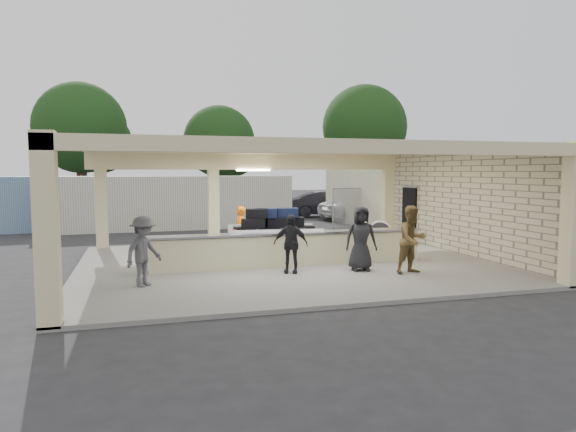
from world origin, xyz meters
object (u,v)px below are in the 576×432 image
object	(u,v)px
passenger_a	(412,240)
passenger_d	(361,238)
car_white_b	(407,206)
passenger_c	(144,251)
car_dark	(326,204)
luggage_cart	(272,231)
baggage_handler	(240,231)
container_white	(170,202)
baggage_counter	(291,249)
car_white_a	(363,208)
drum_fan	(380,233)
passenger_b	(291,244)

from	to	relation	value
passenger_a	passenger_d	size ratio (longest dim) A/B	1.02
car_white_b	passenger_c	bearing A→B (deg)	159.92
car_dark	passenger_d	bearing A→B (deg)	169.56
luggage_cart	passenger_a	size ratio (longest dim) A/B	1.61
baggage_handler	container_white	distance (m)	9.75
baggage_counter	passenger_c	xyz separation A→B (m)	(-4.14, -1.60, 0.35)
passenger_c	car_dark	xyz separation A→B (m)	(11.16, 17.52, -0.16)
passenger_c	car_white_a	size ratio (longest dim) A/B	0.34
baggage_handler	passenger_c	xyz separation A→B (m)	(-3.07, -3.85, 0.04)
passenger_a	passenger_d	distance (m)	1.39
drum_fan	car_white_b	size ratio (longest dim) A/B	0.21
drum_fan	passenger_b	distance (m)	5.73
luggage_cart	car_white_a	xyz separation A→B (m)	(8.58, 12.08, -0.28)
baggage_handler	car_white_b	bearing A→B (deg)	145.44
luggage_cart	car_white_b	bearing A→B (deg)	54.08
passenger_d	car_white_b	size ratio (longest dim) A/B	0.38
car_white_b	container_white	distance (m)	14.23
passenger_c	car_white_b	bearing A→B (deg)	-1.77
passenger_d	car_dark	distance (m)	17.98
drum_fan	container_white	world-z (taller)	container_white
car_white_b	car_dark	bearing A→B (deg)	86.90
luggage_cart	passenger_b	distance (m)	2.06
container_white	car_white_a	bearing A→B (deg)	4.73
passenger_d	car_white_a	bearing A→B (deg)	76.38
passenger_b	passenger_d	distance (m)	1.98
drum_fan	passenger_c	xyz separation A→B (m)	(-8.28, -4.16, 0.32)
drum_fan	passenger_d	xyz separation A→B (m)	(-2.49, -3.80, 0.38)
baggage_counter	passenger_d	bearing A→B (deg)	-36.89
car_white_a	container_white	distance (m)	11.11
passenger_a	car_dark	bearing A→B (deg)	65.36
baggage_counter	car_dark	size ratio (longest dim) A/B	1.75
luggage_cart	car_white_a	distance (m)	14.82
container_white	drum_fan	bearing A→B (deg)	-55.34
passenger_d	container_white	distance (m)	13.80
passenger_d	passenger_a	bearing A→B (deg)	-21.99
passenger_d	container_white	world-z (taller)	container_white
luggage_cart	container_white	bearing A→B (deg)	109.88
passenger_a	passenger_d	xyz separation A→B (m)	(-1.16, 0.76, -0.02)
passenger_a	passenger_c	bearing A→B (deg)	165.34
passenger_c	container_white	xyz separation A→B (m)	(1.41, 13.45, 0.36)
car_white_a	car_white_b	size ratio (longest dim) A/B	1.07
baggage_handler	passenger_c	size ratio (longest dim) A/B	0.95
container_white	passenger_c	bearing A→B (deg)	-97.80
baggage_counter	luggage_cart	bearing A→B (deg)	105.78
baggage_handler	passenger_b	distance (m)	3.36
luggage_cart	car_white_b	xyz separation A→B (m)	(11.68, 12.49, -0.26)
passenger_b	car_white_a	distance (m)	16.56
passenger_d	car_white_a	distance (m)	15.82
passenger_a	baggage_handler	bearing A→B (deg)	121.02
passenger_a	luggage_cart	bearing A→B (deg)	124.26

